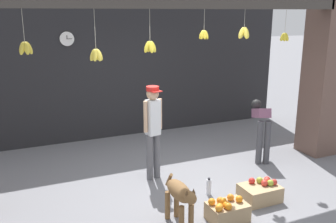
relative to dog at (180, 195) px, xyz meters
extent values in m
plane|color=slate|center=(0.48, 1.06, -0.44)|extent=(60.00, 60.00, 0.00)
cube|color=#232326|center=(0.48, 3.91, 1.04)|extent=(7.73, 0.12, 2.97)
cube|color=brown|center=(3.69, 1.36, 1.04)|extent=(0.70, 0.60, 2.97)
cube|color=#3D3833|center=(0.48, 1.18, 2.41)|extent=(5.83, 0.24, 0.24)
cylinder|color=#B2AD99|center=(-1.61, 1.16, 2.09)|extent=(0.01, 0.01, 0.40)
ellipsoid|color=gold|center=(-1.57, 1.16, 1.81)|extent=(0.12, 0.06, 0.18)
ellipsoid|color=gold|center=(-1.60, 1.20, 1.81)|extent=(0.08, 0.11, 0.19)
ellipsoid|color=gold|center=(-1.65, 1.18, 1.81)|extent=(0.11, 0.10, 0.19)
ellipsoid|color=gold|center=(-1.65, 1.13, 1.81)|extent=(0.11, 0.10, 0.19)
ellipsoid|color=gold|center=(-1.60, 1.11, 1.81)|extent=(0.08, 0.11, 0.19)
cylinder|color=#B2AD99|center=(-0.71, 1.19, 2.02)|extent=(0.01, 0.01, 0.53)
ellipsoid|color=yellow|center=(-0.67, 1.19, 1.68)|extent=(0.12, 0.06, 0.18)
ellipsoid|color=yellow|center=(-0.69, 1.23, 1.68)|extent=(0.10, 0.11, 0.19)
ellipsoid|color=yellow|center=(-0.74, 1.23, 1.68)|extent=(0.10, 0.11, 0.19)
ellipsoid|color=yellow|center=(-0.76, 1.19, 1.68)|extent=(0.12, 0.06, 0.18)
ellipsoid|color=yellow|center=(-0.74, 1.15, 1.68)|extent=(0.10, 0.11, 0.19)
ellipsoid|color=yellow|center=(-0.69, 1.15, 1.68)|extent=(0.10, 0.11, 0.19)
cylinder|color=#B2AD99|center=(0.05, 1.13, 2.07)|extent=(0.01, 0.01, 0.44)
ellipsoid|color=yellow|center=(0.09, 1.13, 1.77)|extent=(0.12, 0.07, 0.19)
ellipsoid|color=yellow|center=(0.05, 1.18, 1.77)|extent=(0.07, 0.12, 0.19)
ellipsoid|color=yellow|center=(0.00, 1.13, 1.77)|extent=(0.12, 0.07, 0.19)
ellipsoid|color=yellow|center=(0.05, 1.08, 1.77)|extent=(0.07, 0.12, 0.19)
cylinder|color=#B2AD99|center=(0.92, 1.15, 2.13)|extent=(0.01, 0.01, 0.31)
ellipsoid|color=yellow|center=(0.96, 1.15, 1.91)|extent=(0.10, 0.05, 0.15)
ellipsoid|color=yellow|center=(0.95, 1.18, 1.91)|extent=(0.08, 0.09, 0.16)
ellipsoid|color=yellow|center=(0.92, 1.19, 1.91)|extent=(0.06, 0.10, 0.15)
ellipsoid|color=yellow|center=(0.89, 1.17, 1.91)|extent=(0.10, 0.07, 0.16)
ellipsoid|color=yellow|center=(0.89, 1.14, 1.91)|extent=(0.10, 0.07, 0.16)
ellipsoid|color=yellow|center=(0.92, 1.12, 1.91)|extent=(0.06, 0.10, 0.15)
ellipsoid|color=yellow|center=(0.95, 1.12, 1.91)|extent=(0.08, 0.09, 0.16)
cylinder|color=#B2AD99|center=(1.64, 1.15, 2.15)|extent=(0.01, 0.01, 0.28)
ellipsoid|color=yellow|center=(1.69, 1.15, 1.92)|extent=(0.13, 0.07, 0.20)
ellipsoid|color=yellow|center=(1.64, 1.20, 1.92)|extent=(0.07, 0.13, 0.20)
ellipsoid|color=yellow|center=(1.59, 1.15, 1.92)|extent=(0.13, 0.07, 0.20)
ellipsoid|color=yellow|center=(1.64, 1.10, 1.92)|extent=(0.07, 0.13, 0.20)
cylinder|color=#B2AD99|center=(2.45, 1.15, 2.10)|extent=(0.01, 0.01, 0.38)
ellipsoid|color=yellow|center=(2.49, 1.15, 1.84)|extent=(0.10, 0.05, 0.15)
ellipsoid|color=yellow|center=(2.47, 1.18, 1.84)|extent=(0.08, 0.09, 0.16)
ellipsoid|color=yellow|center=(2.43, 1.18, 1.84)|extent=(0.08, 0.09, 0.16)
ellipsoid|color=yellow|center=(2.41, 1.15, 1.84)|extent=(0.10, 0.05, 0.15)
ellipsoid|color=yellow|center=(2.43, 1.12, 1.84)|extent=(0.08, 0.09, 0.16)
ellipsoid|color=yellow|center=(2.47, 1.12, 1.84)|extent=(0.08, 0.09, 0.16)
ellipsoid|color=brown|center=(0.00, 0.03, 0.05)|extent=(0.23, 0.56, 0.22)
cylinder|color=brown|center=(0.07, -0.18, -0.25)|extent=(0.07, 0.07, 0.39)
cylinder|color=brown|center=(-0.06, -0.18, -0.25)|extent=(0.07, 0.07, 0.39)
cylinder|color=brown|center=(0.06, 0.24, -0.25)|extent=(0.07, 0.07, 0.39)
cylinder|color=brown|center=(-0.07, 0.24, -0.25)|extent=(0.07, 0.07, 0.39)
ellipsoid|color=brown|center=(0.00, -0.27, 0.10)|extent=(0.14, 0.21, 0.15)
cone|color=brown|center=(0.05, -0.27, 0.18)|extent=(0.05, 0.05, 0.06)
cone|color=brown|center=(-0.04, -0.27, 0.18)|extent=(0.05, 0.05, 0.06)
cylinder|color=brown|center=(0.00, 0.34, 0.07)|extent=(0.05, 0.18, 0.23)
cylinder|color=#56565B|center=(0.29, 1.51, -0.06)|extent=(0.11, 0.11, 0.77)
cylinder|color=#56565B|center=(0.15, 1.47, -0.06)|extent=(0.11, 0.11, 0.77)
cube|color=silver|center=(0.22, 1.49, 0.61)|extent=(0.23, 0.21, 0.58)
cylinder|color=tan|center=(0.35, 1.52, 0.65)|extent=(0.06, 0.06, 0.51)
cylinder|color=tan|center=(0.08, 1.46, 0.65)|extent=(0.06, 0.06, 0.51)
sphere|color=tan|center=(0.22, 1.49, 1.00)|extent=(0.20, 0.20, 0.20)
cylinder|color=red|center=(0.22, 1.49, 1.08)|extent=(0.20, 0.20, 0.07)
cube|color=red|center=(0.24, 1.39, 1.05)|extent=(0.19, 0.14, 0.01)
cylinder|color=#424247|center=(2.20, 1.31, -0.04)|extent=(0.11, 0.11, 0.81)
cylinder|color=#424247|center=(2.33, 1.25, -0.04)|extent=(0.11, 0.11, 0.81)
cube|color=#754760|center=(2.38, 1.53, 0.44)|extent=(0.43, 0.63, 0.31)
sphere|color=black|center=(2.52, 1.88, 0.51)|extent=(0.19, 0.19, 0.19)
cube|color=tan|center=(0.64, -0.11, -0.32)|extent=(0.52, 0.36, 0.24)
sphere|color=orange|center=(0.58, -0.23, -0.16)|extent=(0.10, 0.10, 0.10)
sphere|color=orange|center=(0.57, -0.19, -0.16)|extent=(0.10, 0.10, 0.10)
sphere|color=orange|center=(0.73, -0.04, -0.16)|extent=(0.10, 0.10, 0.10)
sphere|color=orange|center=(0.44, -0.04, -0.16)|extent=(0.10, 0.10, 0.10)
sphere|color=orange|center=(0.59, -0.09, -0.16)|extent=(0.10, 0.10, 0.10)
sphere|color=orange|center=(0.47, -0.20, -0.16)|extent=(0.10, 0.10, 0.10)
sphere|color=orange|center=(0.81, -0.12, -0.16)|extent=(0.10, 0.10, 0.10)
sphere|color=orange|center=(0.56, -0.06, -0.16)|extent=(0.10, 0.10, 0.10)
sphere|color=orange|center=(0.44, -0.22, -0.16)|extent=(0.10, 0.10, 0.10)
cube|color=tan|center=(1.37, 0.16, -0.32)|extent=(0.55, 0.41, 0.23)
sphere|color=red|center=(1.50, 0.18, -0.17)|extent=(0.10, 0.10, 0.10)
sphere|color=red|center=(1.54, 0.22, -0.17)|extent=(0.10, 0.10, 0.10)
sphere|color=red|center=(1.30, 0.27, -0.17)|extent=(0.10, 0.10, 0.10)
sphere|color=#99B238|center=(1.42, 0.24, -0.17)|extent=(0.10, 0.10, 0.10)
sphere|color=red|center=(1.57, 0.10, -0.17)|extent=(0.10, 0.10, 0.10)
sphere|color=red|center=(1.42, 0.13, -0.17)|extent=(0.10, 0.10, 0.10)
sphere|color=#99B238|center=(1.51, 0.11, -0.17)|extent=(0.10, 0.10, 0.10)
cylinder|color=silver|center=(0.78, 0.62, -0.32)|extent=(0.07, 0.07, 0.24)
cylinder|color=black|center=(0.78, 0.62, -0.19)|extent=(0.04, 0.04, 0.03)
cylinder|color=black|center=(-0.69, 3.84, 1.73)|extent=(0.30, 0.01, 0.30)
cylinder|color=white|center=(-0.69, 3.83, 1.73)|extent=(0.28, 0.02, 0.28)
cube|color=black|center=(-0.69, 3.82, 1.76)|extent=(0.01, 0.01, 0.08)
cube|color=black|center=(-0.65, 3.82, 1.73)|extent=(0.11, 0.01, 0.01)
camera|label=1|loc=(-1.86, -3.88, 2.25)|focal=40.00mm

